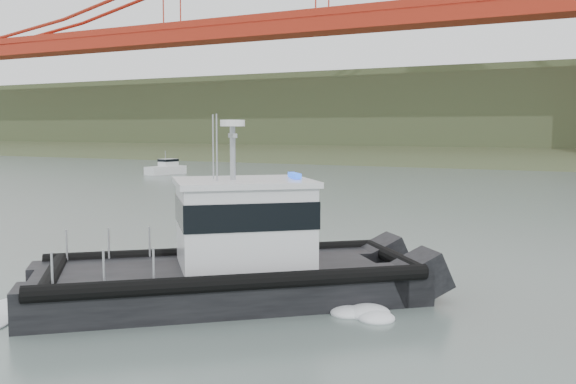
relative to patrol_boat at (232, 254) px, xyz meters
name	(u,v)px	position (x,y,z in m)	size (l,w,h in m)	color
ground	(216,273)	(-2.76, 3.10, -1.53)	(400.00, 400.00, 0.00)	#51605C
headlands	(551,122)	(-2.76, 128.60, 5.52)	(500.00, 105.36, 27.12)	#3A4B2B
patrol_boat	(232,254)	(0.00, 0.00, 0.00)	(12.43, 11.73, 6.09)	black
motorboat	(166,168)	(-39.40, 46.25, -0.78)	(2.67, 5.65, 2.99)	silver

